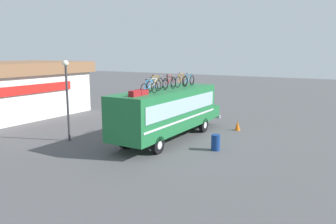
{
  "coord_description": "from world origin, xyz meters",
  "views": [
    {
      "loc": [
        -18.16,
        -10.93,
        5.62
      ],
      "look_at": [
        0.18,
        0.0,
        1.8
      ],
      "focal_mm": 35.81,
      "sensor_mm": 36.0,
      "label": 1
    }
  ],
  "objects_px": {
    "luggage_bag_1": "(135,93)",
    "rooftop_bicycle_2": "(154,86)",
    "rooftop_bicycle_4": "(169,84)",
    "rooftop_bicycle_7": "(189,80)",
    "rooftop_bicycle_5": "(169,82)",
    "street_lamp": "(67,89)",
    "rooftop_bicycle_8": "(189,80)",
    "rooftop_bicycle_1": "(149,88)",
    "rooftop_bicycle_6": "(181,81)",
    "rooftop_bicycle_3": "(155,84)",
    "trash_bin": "(216,143)",
    "traffic_cone": "(238,126)",
    "luggage_bag_2": "(141,92)",
    "bus": "(168,110)"
  },
  "relations": [
    {
      "from": "rooftop_bicycle_4",
      "to": "street_lamp",
      "type": "xyz_separation_m",
      "value": [
        -3.63,
        5.33,
        -0.31
      ]
    },
    {
      "from": "rooftop_bicycle_2",
      "to": "rooftop_bicycle_6",
      "type": "xyz_separation_m",
      "value": [
        3.42,
        0.0,
        0.03
      ]
    },
    {
      "from": "rooftop_bicycle_2",
      "to": "rooftop_bicycle_6",
      "type": "distance_m",
      "value": 3.42
    },
    {
      "from": "rooftop_bicycle_4",
      "to": "rooftop_bicycle_7",
      "type": "distance_m",
      "value": 2.59
    },
    {
      "from": "rooftop_bicycle_1",
      "to": "traffic_cone",
      "type": "distance_m",
      "value": 8.57
    },
    {
      "from": "traffic_cone",
      "to": "street_lamp",
      "type": "height_order",
      "value": "street_lamp"
    },
    {
      "from": "rooftop_bicycle_3",
      "to": "rooftop_bicycle_6",
      "type": "distance_m",
      "value": 2.67
    },
    {
      "from": "rooftop_bicycle_2",
      "to": "luggage_bag_2",
      "type": "bearing_deg",
      "value": -174.97
    },
    {
      "from": "luggage_bag_2",
      "to": "rooftop_bicycle_6",
      "type": "height_order",
      "value": "rooftop_bicycle_6"
    },
    {
      "from": "rooftop_bicycle_3",
      "to": "rooftop_bicycle_4",
      "type": "distance_m",
      "value": 1.06
    },
    {
      "from": "rooftop_bicycle_1",
      "to": "rooftop_bicycle_7",
      "type": "bearing_deg",
      "value": 2.51
    },
    {
      "from": "rooftop_bicycle_1",
      "to": "rooftop_bicycle_6",
      "type": "relative_size",
      "value": 1.01
    },
    {
      "from": "rooftop_bicycle_3",
      "to": "rooftop_bicycle_4",
      "type": "height_order",
      "value": "rooftop_bicycle_3"
    },
    {
      "from": "rooftop_bicycle_2",
      "to": "street_lamp",
      "type": "distance_m",
      "value": 5.62
    },
    {
      "from": "rooftop_bicycle_5",
      "to": "rooftop_bicycle_2",
      "type": "bearing_deg",
      "value": -170.22
    },
    {
      "from": "rooftop_bicycle_8",
      "to": "luggage_bag_1",
      "type": "bearing_deg",
      "value": -175.58
    },
    {
      "from": "luggage_bag_1",
      "to": "traffic_cone",
      "type": "xyz_separation_m",
      "value": [
        8.68,
        -2.8,
        -3.1
      ]
    },
    {
      "from": "rooftop_bicycle_6",
      "to": "rooftop_bicycle_7",
      "type": "distance_m",
      "value": 0.92
    },
    {
      "from": "trash_bin",
      "to": "rooftop_bicycle_7",
      "type": "bearing_deg",
      "value": 46.26
    },
    {
      "from": "rooftop_bicycle_3",
      "to": "traffic_cone",
      "type": "height_order",
      "value": "rooftop_bicycle_3"
    },
    {
      "from": "luggage_bag_1",
      "to": "rooftop_bicycle_7",
      "type": "xyz_separation_m",
      "value": [
        6.54,
        0.14,
        0.22
      ]
    },
    {
      "from": "luggage_bag_2",
      "to": "rooftop_bicycle_2",
      "type": "bearing_deg",
      "value": 5.03
    },
    {
      "from": "bus",
      "to": "street_lamp",
      "type": "bearing_deg",
      "value": 124.99
    },
    {
      "from": "trash_bin",
      "to": "traffic_cone",
      "type": "height_order",
      "value": "trash_bin"
    },
    {
      "from": "rooftop_bicycle_8",
      "to": "rooftop_bicycle_3",
      "type": "bearing_deg",
      "value": 179.47
    },
    {
      "from": "rooftop_bicycle_7",
      "to": "rooftop_bicycle_2",
      "type": "bearing_deg",
      "value": 178.81
    },
    {
      "from": "luggage_bag_1",
      "to": "trash_bin",
      "type": "xyz_separation_m",
      "value": [
        3.15,
        -3.41,
        -2.98
      ]
    },
    {
      "from": "street_lamp",
      "to": "traffic_cone",
      "type": "bearing_deg",
      "value": -44.87
    },
    {
      "from": "bus",
      "to": "rooftop_bicycle_8",
      "type": "xyz_separation_m",
      "value": [
        3.38,
        0.29,
        1.72
      ]
    },
    {
      "from": "trash_bin",
      "to": "rooftop_bicycle_4",
      "type": "bearing_deg",
      "value": 77.4
    },
    {
      "from": "luggage_bag_2",
      "to": "rooftop_bicycle_8",
      "type": "xyz_separation_m",
      "value": [
        6.63,
        0.47,
        0.22
      ]
    },
    {
      "from": "luggage_bag_1",
      "to": "rooftop_bicycle_2",
      "type": "distance_m",
      "value": 2.22
    },
    {
      "from": "rooftop_bicycle_5",
      "to": "bus",
      "type": "bearing_deg",
      "value": -153.73
    },
    {
      "from": "rooftop_bicycle_1",
      "to": "rooftop_bicycle_7",
      "type": "height_order",
      "value": "rooftop_bicycle_7"
    },
    {
      "from": "rooftop_bicycle_1",
      "to": "bus",
      "type": "bearing_deg",
      "value": 7.74
    },
    {
      "from": "luggage_bag_1",
      "to": "trash_bin",
      "type": "height_order",
      "value": "luggage_bag_1"
    },
    {
      "from": "luggage_bag_2",
      "to": "rooftop_bicycle_5",
      "type": "height_order",
      "value": "rooftop_bicycle_5"
    },
    {
      "from": "luggage_bag_1",
      "to": "trash_bin",
      "type": "bearing_deg",
      "value": -47.27
    },
    {
      "from": "rooftop_bicycle_2",
      "to": "rooftop_bicycle_3",
      "type": "height_order",
      "value": "rooftop_bicycle_3"
    },
    {
      "from": "rooftop_bicycle_4",
      "to": "rooftop_bicycle_8",
      "type": "relative_size",
      "value": 0.98
    },
    {
      "from": "rooftop_bicycle_5",
      "to": "street_lamp",
      "type": "distance_m",
      "value": 6.6
    },
    {
      "from": "luggage_bag_2",
      "to": "rooftop_bicycle_6",
      "type": "distance_m",
      "value": 4.89
    },
    {
      "from": "luggage_bag_1",
      "to": "rooftop_bicycle_5",
      "type": "bearing_deg",
      "value": 8.05
    },
    {
      "from": "rooftop_bicycle_6",
      "to": "rooftop_bicycle_5",
      "type": "bearing_deg",
      "value": 151.44
    },
    {
      "from": "rooftop_bicycle_7",
      "to": "street_lamp",
      "type": "relative_size",
      "value": 0.33
    },
    {
      "from": "luggage_bag_1",
      "to": "rooftop_bicycle_8",
      "type": "distance_m",
      "value": 7.4
    },
    {
      "from": "rooftop_bicycle_1",
      "to": "rooftop_bicycle_8",
      "type": "relative_size",
      "value": 1.02
    },
    {
      "from": "rooftop_bicycle_5",
      "to": "street_lamp",
      "type": "bearing_deg",
      "value": 132.74
    },
    {
      "from": "luggage_bag_2",
      "to": "rooftop_bicycle_6",
      "type": "relative_size",
      "value": 0.39
    },
    {
      "from": "luggage_bag_2",
      "to": "rooftop_bicycle_4",
      "type": "height_order",
      "value": "rooftop_bicycle_4"
    }
  ]
}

